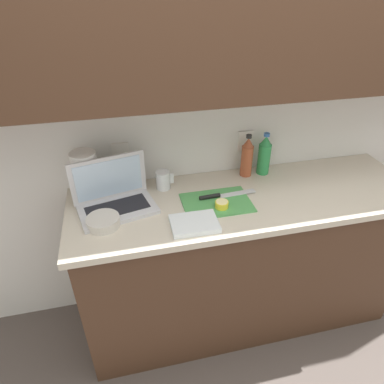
{
  "coord_description": "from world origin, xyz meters",
  "views": [
    {
      "loc": [
        -0.63,
        -1.39,
        1.92
      ],
      "look_at": [
        -0.31,
        -0.01,
        1.0
      ],
      "focal_mm": 32.0,
      "sensor_mm": 36.0,
      "label": 1
    }
  ],
  "objects_px": {
    "measuring_cup": "(163,180)",
    "bowl_white": "(103,222)",
    "paper_towel_roll": "(86,176)",
    "lemon_half_cut": "(222,204)",
    "bottle_oil_tall": "(247,157)",
    "laptop": "(114,196)",
    "knife": "(218,196)",
    "bottle_green_soda": "(264,155)",
    "cutting_board": "(217,203)"
  },
  "relations": [
    {
      "from": "measuring_cup",
      "to": "bowl_white",
      "type": "height_order",
      "value": "measuring_cup"
    },
    {
      "from": "bowl_white",
      "to": "paper_towel_roll",
      "type": "relative_size",
      "value": 0.6
    },
    {
      "from": "lemon_half_cut",
      "to": "measuring_cup",
      "type": "height_order",
      "value": "measuring_cup"
    },
    {
      "from": "bottle_oil_tall",
      "to": "bowl_white",
      "type": "bearing_deg",
      "value": -159.8
    },
    {
      "from": "laptop",
      "to": "bowl_white",
      "type": "xyz_separation_m",
      "value": [
        -0.06,
        -0.15,
        -0.04
      ]
    },
    {
      "from": "knife",
      "to": "bottle_green_soda",
      "type": "xyz_separation_m",
      "value": [
        0.33,
        0.2,
        0.1
      ]
    },
    {
      "from": "lemon_half_cut",
      "to": "measuring_cup",
      "type": "xyz_separation_m",
      "value": [
        -0.25,
        0.26,
        0.02
      ]
    },
    {
      "from": "bottle_oil_tall",
      "to": "laptop",
      "type": "bearing_deg",
      "value": -168.66
    },
    {
      "from": "lemon_half_cut",
      "to": "bowl_white",
      "type": "distance_m",
      "value": 0.58
    },
    {
      "from": "bottle_green_soda",
      "to": "bottle_oil_tall",
      "type": "xyz_separation_m",
      "value": [
        -0.1,
        0.0,
        0.0
      ]
    },
    {
      "from": "lemon_half_cut",
      "to": "bottle_green_soda",
      "type": "bearing_deg",
      "value": 40.65
    },
    {
      "from": "measuring_cup",
      "to": "bowl_white",
      "type": "relative_size",
      "value": 0.65
    },
    {
      "from": "cutting_board",
      "to": "paper_towel_roll",
      "type": "height_order",
      "value": "paper_towel_roll"
    },
    {
      "from": "cutting_board",
      "to": "lemon_half_cut",
      "type": "xyz_separation_m",
      "value": [
        0.01,
        -0.05,
        0.02
      ]
    },
    {
      "from": "bottle_green_soda",
      "to": "paper_towel_roll",
      "type": "bearing_deg",
      "value": -177.99
    },
    {
      "from": "knife",
      "to": "measuring_cup",
      "type": "bearing_deg",
      "value": 143.92
    },
    {
      "from": "cutting_board",
      "to": "measuring_cup",
      "type": "distance_m",
      "value": 0.32
    },
    {
      "from": "paper_towel_roll",
      "to": "bowl_white",
      "type": "bearing_deg",
      "value": -76.21
    },
    {
      "from": "cutting_board",
      "to": "lemon_half_cut",
      "type": "distance_m",
      "value": 0.06
    },
    {
      "from": "knife",
      "to": "lemon_half_cut",
      "type": "height_order",
      "value": "lemon_half_cut"
    },
    {
      "from": "laptop",
      "to": "cutting_board",
      "type": "height_order",
      "value": "laptop"
    },
    {
      "from": "bottle_oil_tall",
      "to": "bowl_white",
      "type": "height_order",
      "value": "bottle_oil_tall"
    },
    {
      "from": "paper_towel_roll",
      "to": "bottle_green_soda",
      "type": "bearing_deg",
      "value": 2.01
    },
    {
      "from": "bowl_white",
      "to": "cutting_board",
      "type": "bearing_deg",
      "value": 5.63
    },
    {
      "from": "knife",
      "to": "lemon_half_cut",
      "type": "relative_size",
      "value": 4.68
    },
    {
      "from": "cutting_board",
      "to": "lemon_half_cut",
      "type": "bearing_deg",
      "value": -77.63
    },
    {
      "from": "bottle_green_soda",
      "to": "paper_towel_roll",
      "type": "xyz_separation_m",
      "value": [
        -0.98,
        -0.03,
        0.01
      ]
    },
    {
      "from": "bottle_green_soda",
      "to": "bowl_white",
      "type": "xyz_separation_m",
      "value": [
        -0.92,
        -0.3,
        -0.09
      ]
    },
    {
      "from": "laptop",
      "to": "measuring_cup",
      "type": "bearing_deg",
      "value": 10.49
    },
    {
      "from": "bottle_green_soda",
      "to": "lemon_half_cut",
      "type": "bearing_deg",
      "value": -139.35
    },
    {
      "from": "knife",
      "to": "paper_towel_roll",
      "type": "distance_m",
      "value": 0.68
    },
    {
      "from": "bottle_oil_tall",
      "to": "measuring_cup",
      "type": "distance_m",
      "value": 0.49
    },
    {
      "from": "bowl_white",
      "to": "laptop",
      "type": "bearing_deg",
      "value": 68.12
    },
    {
      "from": "laptop",
      "to": "paper_towel_roll",
      "type": "relative_size",
      "value": 1.62
    },
    {
      "from": "laptop",
      "to": "bottle_oil_tall",
      "type": "xyz_separation_m",
      "value": [
        0.75,
        0.15,
        0.06
      ]
    },
    {
      "from": "cutting_board",
      "to": "bottle_green_soda",
      "type": "relative_size",
      "value": 1.39
    },
    {
      "from": "bottle_oil_tall",
      "to": "measuring_cup",
      "type": "relative_size",
      "value": 2.49
    },
    {
      "from": "cutting_board",
      "to": "laptop",
      "type": "bearing_deg",
      "value": 169.69
    },
    {
      "from": "cutting_board",
      "to": "measuring_cup",
      "type": "xyz_separation_m",
      "value": [
        -0.24,
        0.21,
        0.05
      ]
    },
    {
      "from": "cutting_board",
      "to": "bottle_oil_tall",
      "type": "relative_size",
      "value": 1.39
    },
    {
      "from": "bottle_green_soda",
      "to": "bottle_oil_tall",
      "type": "bearing_deg",
      "value": 180.0
    },
    {
      "from": "cutting_board",
      "to": "paper_towel_roll",
      "type": "relative_size",
      "value": 1.35
    },
    {
      "from": "laptop",
      "to": "knife",
      "type": "relative_size",
      "value": 1.34
    },
    {
      "from": "bottle_green_soda",
      "to": "cutting_board",
      "type": "bearing_deg",
      "value": -145.36
    },
    {
      "from": "bowl_white",
      "to": "paper_towel_roll",
      "type": "distance_m",
      "value": 0.29
    },
    {
      "from": "laptop",
      "to": "measuring_cup",
      "type": "height_order",
      "value": "laptop"
    },
    {
      "from": "paper_towel_roll",
      "to": "lemon_half_cut",
      "type": "bearing_deg",
      "value": -21.95
    },
    {
      "from": "measuring_cup",
      "to": "knife",
      "type": "bearing_deg",
      "value": -32.29
    },
    {
      "from": "cutting_board",
      "to": "measuring_cup",
      "type": "height_order",
      "value": "measuring_cup"
    },
    {
      "from": "measuring_cup",
      "to": "paper_towel_roll",
      "type": "xyz_separation_m",
      "value": [
        -0.39,
        0.0,
        0.08
      ]
    }
  ]
}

